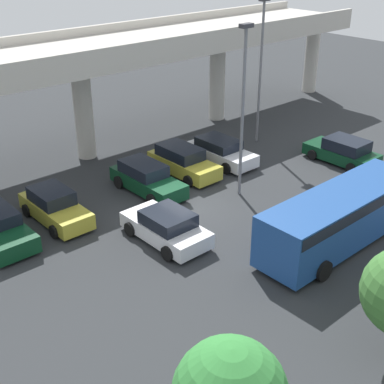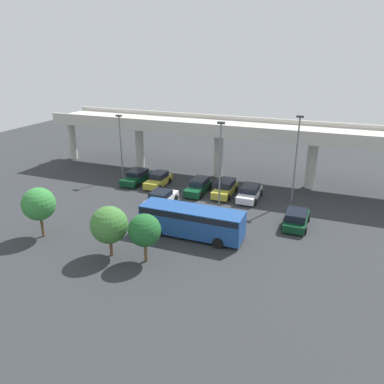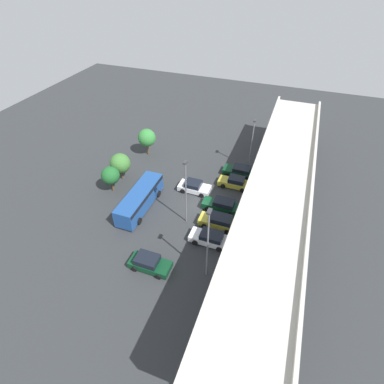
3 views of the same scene
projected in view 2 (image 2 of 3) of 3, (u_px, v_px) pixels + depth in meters
The scene contains 16 objects.
ground_plane at pixel (191, 202), 39.85m from camera, with size 96.45×96.45×0.00m, color #2D3033.
highway_overpass at pixel (219, 131), 45.91m from camera, with size 46.14×6.69×7.25m.
parked_car_0 at pixel (136, 177), 45.42m from camera, with size 2.23×4.56×1.51m.
parked_car_1 at pixel (158, 180), 44.42m from camera, with size 1.98×4.46×1.60m.
parked_car_2 at pixel (161, 198), 39.06m from camera, with size 2.26×4.43×1.49m.
parked_car_3 at pixel (199, 186), 42.21m from camera, with size 2.02×4.76×1.60m.
parked_car_4 at pixel (225, 188), 41.59m from camera, with size 2.05×4.63×1.63m.
parked_car_5 at pixel (250, 193), 40.46m from camera, with size 2.14×4.62×1.47m.
parked_car_6 at pixel (296, 219), 34.22m from camera, with size 2.21×4.45×1.54m.
shuttle_bus at pixel (192, 220), 32.15m from camera, with size 9.00×2.76×2.58m.
lamp_post_near_aisle at pixel (220, 160), 36.38m from camera, with size 0.70×0.35×8.89m.
lamp_post_mid_lot at pixel (296, 154), 38.16m from camera, with size 0.70×0.35×9.15m.
lamp_post_by_overpass at pixel (121, 142), 45.65m from camera, with size 0.70×0.35×7.95m.
tree_front_left at pixel (39, 204), 31.51m from camera, with size 2.81×2.81×4.45m.
tree_front_centre at pixel (109, 225), 28.63m from camera, with size 2.91×2.91×4.12m.
tree_front_right at pixel (145, 230), 27.83m from camera, with size 2.49×2.49×3.89m.
Camera 2 is at (13.74, -34.18, 15.23)m, focal length 35.00 mm.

